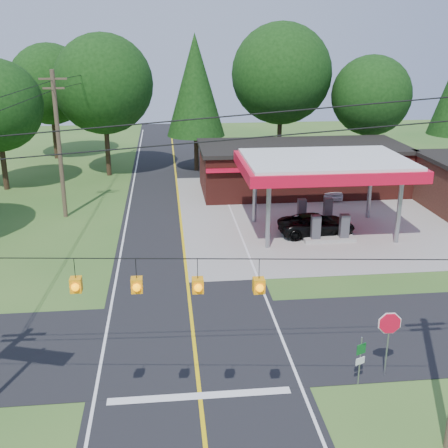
{
  "coord_description": "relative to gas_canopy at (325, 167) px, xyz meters",
  "views": [
    {
      "loc": [
        -0.95,
        -20.42,
        12.19
      ],
      "look_at": [
        2.0,
        7.0,
        2.8
      ],
      "focal_mm": 45.0,
      "sensor_mm": 36.0,
      "label": 1
    }
  ],
  "objects": [
    {
      "name": "octagonal_stop_sign",
      "position": [
        -2.0,
        -16.01,
        -2.29
      ],
      "size": [
        0.91,
        0.1,
        2.64
      ],
      "color": "gray",
      "rests_on": "ground"
    },
    {
      "name": "ground",
      "position": [
        -9.0,
        -13.0,
        -4.27
      ],
      "size": [
        120.0,
        120.0,
        0.0
      ],
      "primitive_type": "plane",
      "color": "#2F5E21",
      "rests_on": "ground"
    },
    {
      "name": "suv_car",
      "position": [
        -0.5,
        -0.55,
        -3.6
      ],
      "size": [
        5.13,
        5.13,
        1.34
      ],
      "primitive_type": "imported",
      "rotation": [
        0.0,
        0.0,
        1.64
      ],
      "color": "black",
      "rests_on": "ground"
    },
    {
      "name": "utility_pole_north",
      "position": [
        -15.5,
        22.0,
        0.48
      ],
      "size": [
        0.3,
        0.3,
        9.5
      ],
      "color": "#473828",
      "rests_on": "ground"
    },
    {
      "name": "overhead_beacons",
      "position": [
        -10.0,
        -19.0,
        1.95
      ],
      "size": [
        17.04,
        2.04,
        1.03
      ],
      "color": "black",
      "rests_on": "ground"
    },
    {
      "name": "sedan_car",
      "position": [
        3.0,
        8.0,
        -3.6
      ],
      "size": [
        4.64,
        4.64,
        1.33
      ],
      "primitive_type": "imported",
      "rotation": [
        0.0,
        0.0,
        -0.21
      ],
      "color": "white",
      "rests_on": "ground"
    },
    {
      "name": "gas_canopy",
      "position": [
        0.0,
        0.0,
        0.0
      ],
      "size": [
        10.6,
        7.4,
        4.88
      ],
      "color": "gray",
      "rests_on": "ground"
    },
    {
      "name": "route_sign_post",
      "position": [
        -3.2,
        -16.52,
        -3.11
      ],
      "size": [
        0.38,
        0.19,
        1.96
      ],
      "color": "gray",
      "rests_on": "ground"
    },
    {
      "name": "treeline_backdrop",
      "position": [
        -8.18,
        11.01,
        3.22
      ],
      "size": [
        70.27,
        51.59,
        13.3
      ],
      "color": "#332316",
      "rests_on": "ground"
    },
    {
      "name": "main_highway",
      "position": [
        -9.0,
        -13.0,
        -4.26
      ],
      "size": [
        8.0,
        120.0,
        0.02
      ],
      "primitive_type": "cube",
      "color": "black",
      "rests_on": "ground"
    },
    {
      "name": "utility_pole_far_left",
      "position": [
        -17.0,
        5.0,
        0.93
      ],
      "size": [
        1.8,
        0.3,
        10.0
      ],
      "color": "#473828",
      "rests_on": "ground"
    },
    {
      "name": "cross_road",
      "position": [
        -9.0,
        -13.0,
        -4.25
      ],
      "size": [
        70.0,
        7.0,
        0.02
      ],
      "primitive_type": "cube",
      "color": "black",
      "rests_on": "ground"
    },
    {
      "name": "convenience_store",
      "position": [
        1.0,
        9.98,
        -2.35
      ],
      "size": [
        16.4,
        7.55,
        3.8
      ],
      "color": "#5A2019",
      "rests_on": "ground"
    },
    {
      "name": "lane_center_yellow",
      "position": [
        -9.0,
        -13.0,
        -4.24
      ],
      "size": [
        0.15,
        110.0,
        0.0
      ],
      "primitive_type": "cube",
      "color": "yellow",
      "rests_on": "main_highway"
    }
  ]
}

